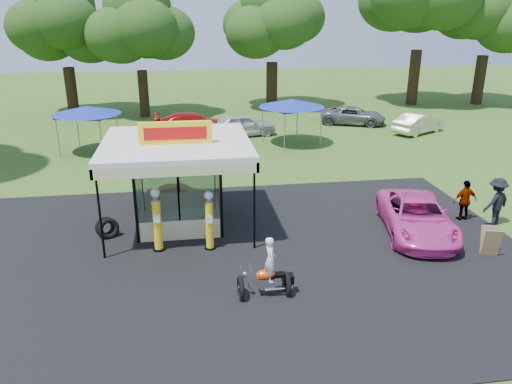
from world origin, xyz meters
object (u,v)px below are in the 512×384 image
tent_west (86,111)px  bg_car_d (353,115)px  spectator_east_b (465,201)px  bg_car_b (194,124)px  bg_car_e (419,123)px  pink_sedan (417,217)px  spectator_east_a (496,202)px  bg_car_c (242,125)px  gas_pump_left (157,221)px  kiosk_car (180,194)px  motorcycle (268,273)px  gas_station_kiosk (178,181)px  gas_pump_right (209,222)px  a_frame_sign (490,242)px  tent_east (292,103)px

tent_west → bg_car_d: bearing=16.3°
spectator_east_b → tent_west: (-16.32, 12.78, 1.65)m
bg_car_b → bg_car_e: 15.22m
pink_sedan → bg_car_d: pink_sedan is taller
spectator_east_a → bg_car_c: (-7.89, 16.11, -0.19)m
bg_car_d → gas_pump_left: bearing=167.6°
gas_pump_left → kiosk_car: 4.51m
gas_pump_left → motorcycle: gas_pump_left is taller
spectator_east_a → bg_car_b: size_ratio=0.36×
gas_station_kiosk → gas_pump_left: 2.42m
spectator_east_a → bg_car_e: 15.68m
gas_station_kiosk → motorcycle: (2.50, -5.63, -1.03)m
gas_station_kiosk → bg_car_e: size_ratio=1.30×
bg_car_c → gas_pump_left: bearing=151.1°
motorcycle → tent_west: tent_west is taller
gas_station_kiosk → bg_car_b: (1.05, 14.81, -1.01)m
bg_car_c → gas_pump_right: bearing=157.0°
spectator_east_a → bg_car_b: bearing=-77.0°
a_frame_sign → spectator_east_b: bearing=90.0°
gas_pump_right → bg_car_d: gas_pump_right is taller
gas_pump_right → tent_east: size_ratio=0.53×
gas_station_kiosk → a_frame_sign: 11.28m
pink_sedan → gas_pump_right: bearing=-166.9°
bg_car_d → motorcycle: bearing=178.5°
gas_station_kiosk → bg_car_b: bearing=86.0°
kiosk_car → tent_west: (-5.19, 9.32, 2.00)m
tent_east → bg_car_c: bearing=135.9°
spectator_east_a → spectator_east_b: 1.11m
a_frame_sign → bg_car_b: 21.21m
bg_car_b → tent_west: tent_west is taller
bg_car_d → tent_west: bearing=129.3°
pink_sedan → spectator_east_b: 2.60m
kiosk_car → bg_car_c: bearing=-19.2°
spectator_east_a → tent_west: tent_west is taller
spectator_east_b → bg_car_b: (-10.09, 16.06, -0.07)m
spectator_east_b → bg_car_e: bearing=-110.8°
gas_pump_right → pink_sedan: size_ratio=0.43×
gas_pump_right → pink_sedan: bearing=1.3°
bg_car_d → bg_car_e: size_ratio=1.14×
pink_sedan → kiosk_car: bearing=165.1°
kiosk_car → gas_pump_right: bearing=-167.5°
gas_pump_left → tent_east: bearing=61.0°
bg_car_d → bg_car_e: bearing=-111.5°
gas_station_kiosk → bg_car_c: bearing=73.6°
a_frame_sign → bg_car_b: bg_car_b is taller
pink_sedan → bg_car_e: (7.50, 15.51, -0.01)m
kiosk_car → bg_car_e: bearing=-55.5°
gas_pump_left → spectator_east_b: (11.89, 0.94, -0.27)m
gas_pump_left → bg_car_c: (4.97, 16.51, -0.35)m
spectator_east_b → bg_car_b: bearing=-59.5°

